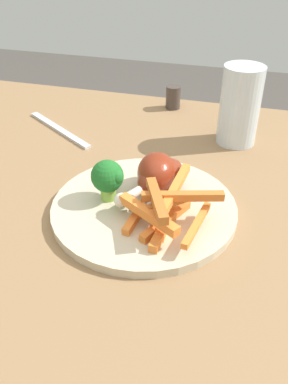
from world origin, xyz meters
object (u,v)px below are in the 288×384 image
object	(u,v)px
fork	(59,129)
water_glass	(240,106)
dining_table	(128,274)
chicken_drumstick_near	(158,177)
chicken_drumstick_far	(156,174)
broccoli_floret_front	(108,178)
dinner_plate	(144,208)
carrot_fries_pile	(165,210)
pepper_shaker	(173,97)

from	to	relation	value
fork	water_glass	distance (m)	0.33
dining_table	chicken_drumstick_near	distance (m)	0.14
chicken_drumstick_near	water_glass	xyz separation A→B (m)	(-0.09, -0.20, 0.03)
chicken_drumstick_far	broccoli_floret_front	bearing A→B (deg)	34.95
broccoli_floret_front	chicken_drumstick_near	size ratio (longest dim) A/B	0.47
dining_table	water_glass	distance (m)	0.34
water_glass	dinner_plate	bearing A→B (deg)	67.74
dining_table	dinner_plate	world-z (taller)	dinner_plate
dinner_plate	fork	size ratio (longest dim) A/B	1.30
carrot_fries_pile	water_glass	bearing A→B (deg)	-102.99
chicken_drumstick_near	fork	xyz separation A→B (m)	(0.23, -0.16, -0.03)
fork	dining_table	bearing A→B (deg)	-14.93
carrot_fries_pile	water_glass	size ratio (longest dim) A/B	1.09
dining_table	water_glass	bearing A→B (deg)	-112.47
dinner_plate	chicken_drumstick_far	world-z (taller)	chicken_drumstick_far
chicken_drumstick_far	pepper_shaker	bearing A→B (deg)	-81.73
dining_table	chicken_drumstick_far	world-z (taller)	chicken_drumstick_far
broccoli_floret_front	chicken_drumstick_far	xyz separation A→B (m)	(-0.06, -0.04, -0.01)
fork	water_glass	world-z (taller)	water_glass
dining_table	fork	bearing A→B (deg)	-47.93
dinner_plate	water_glass	xyz separation A→B (m)	(-0.10, -0.24, 0.06)
carrot_fries_pile	fork	distance (m)	0.34
pepper_shaker	chicken_drumstick_far	bearing A→B (deg)	98.27
dinner_plate	chicken_drumstick_near	bearing A→B (deg)	-103.59
chicken_drumstick_near	water_glass	size ratio (longest dim) A/B	0.92
chicken_drumstick_far	water_glass	distance (m)	0.22
carrot_fries_pile	dinner_plate	bearing A→B (deg)	-41.71
dinner_plate	broccoli_floret_front	distance (m)	0.06
dining_table	chicken_drumstick_far	bearing A→B (deg)	-106.38
chicken_drumstick_far	water_glass	bearing A→B (deg)	-114.50
carrot_fries_pile	dining_table	bearing A→B (deg)	0.32
fork	chicken_drumstick_far	bearing A→B (deg)	-1.66
fork	carrot_fries_pile	bearing A→B (deg)	-8.67
fork	chicken_drumstick_near	bearing A→B (deg)	-1.41
fork	pepper_shaker	xyz separation A→B (m)	(-0.18, -0.16, 0.02)
dinner_plate	pepper_shaker	size ratio (longest dim) A/B	5.36
broccoli_floret_front	fork	xyz separation A→B (m)	(0.17, -0.20, -0.04)
water_glass	carrot_fries_pile	bearing A→B (deg)	77.01
pepper_shaker	dining_table	bearing A→B (deg)	93.74
chicken_drumstick_near	pepper_shaker	size ratio (longest dim) A/B	2.66
dinner_plate	chicken_drumstick_far	xyz separation A→B (m)	(-0.01, -0.04, 0.03)
dinner_plate	chicken_drumstick_near	size ratio (longest dim) A/B	2.02
water_glass	pepper_shaker	distance (m)	0.19
dinner_plate	pepper_shaker	distance (m)	0.36
chicken_drumstick_far	fork	xyz separation A→B (m)	(0.23, -0.16, -0.03)
chicken_drumstick_near	chicken_drumstick_far	xyz separation A→B (m)	(0.00, -0.00, 0.00)
water_glass	chicken_drumstick_far	bearing A→B (deg)	65.50
dinner_plate	chicken_drumstick_near	distance (m)	0.05
broccoli_floret_front	chicken_drumstick_far	world-z (taller)	broccoli_floret_front
chicken_drumstick_far	pepper_shaker	xyz separation A→B (m)	(0.05, -0.32, -0.01)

